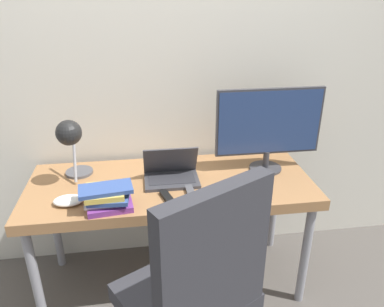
{
  "coord_description": "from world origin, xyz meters",
  "views": [
    {
      "loc": [
        -0.14,
        -1.53,
        1.76
      ],
      "look_at": [
        0.12,
        0.29,
        0.91
      ],
      "focal_mm": 35.0,
      "sensor_mm": 36.0,
      "label": 1
    }
  ],
  "objects_px": {
    "book_stack": "(107,197)",
    "game_controller": "(69,200)",
    "laptop": "(171,174)",
    "office_chair": "(197,286)",
    "monitor": "(269,126)",
    "desk_lamp": "(70,139)"
  },
  "relations": [
    {
      "from": "book_stack",
      "to": "game_controller",
      "type": "relative_size",
      "value": 1.8
    },
    {
      "from": "laptop",
      "to": "book_stack",
      "type": "bearing_deg",
      "value": -145.39
    },
    {
      "from": "book_stack",
      "to": "office_chair",
      "type": "bearing_deg",
      "value": -52.49
    },
    {
      "from": "monitor",
      "to": "office_chair",
      "type": "relative_size",
      "value": 0.55
    },
    {
      "from": "laptop",
      "to": "monitor",
      "type": "relative_size",
      "value": 0.49
    },
    {
      "from": "office_chair",
      "to": "game_controller",
      "type": "distance_m",
      "value": 0.8
    },
    {
      "from": "monitor",
      "to": "office_chair",
      "type": "xyz_separation_m",
      "value": [
        -0.54,
        -0.78,
        -0.38
      ]
    },
    {
      "from": "laptop",
      "to": "book_stack",
      "type": "height_order",
      "value": "laptop"
    },
    {
      "from": "laptop",
      "to": "game_controller",
      "type": "relative_size",
      "value": 2.0
    },
    {
      "from": "book_stack",
      "to": "monitor",
      "type": "bearing_deg",
      "value": 18.14
    },
    {
      "from": "monitor",
      "to": "office_chair",
      "type": "distance_m",
      "value": 1.02
    },
    {
      "from": "desk_lamp",
      "to": "laptop",
      "type": "bearing_deg",
      "value": -4.81
    },
    {
      "from": "desk_lamp",
      "to": "book_stack",
      "type": "bearing_deg",
      "value": -55.67
    },
    {
      "from": "laptop",
      "to": "monitor",
      "type": "distance_m",
      "value": 0.62
    },
    {
      "from": "office_chair",
      "to": "desk_lamp",
      "type": "bearing_deg",
      "value": 126.38
    },
    {
      "from": "office_chair",
      "to": "laptop",
      "type": "bearing_deg",
      "value": 92.69
    },
    {
      "from": "monitor",
      "to": "laptop",
      "type": "bearing_deg",
      "value": -173.52
    },
    {
      "from": "monitor",
      "to": "office_chair",
      "type": "bearing_deg",
      "value": -124.52
    },
    {
      "from": "office_chair",
      "to": "book_stack",
      "type": "height_order",
      "value": "office_chair"
    },
    {
      "from": "office_chair",
      "to": "game_controller",
      "type": "bearing_deg",
      "value": 136.41
    },
    {
      "from": "desk_lamp",
      "to": "office_chair",
      "type": "distance_m",
      "value": 1.02
    },
    {
      "from": "book_stack",
      "to": "laptop",
      "type": "bearing_deg",
      "value": 34.61
    }
  ]
}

